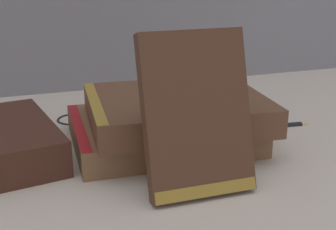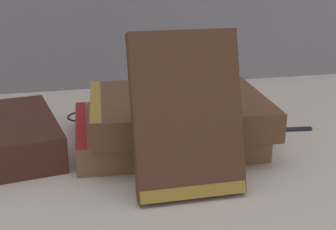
{
  "view_description": "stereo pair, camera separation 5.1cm",
  "coord_description": "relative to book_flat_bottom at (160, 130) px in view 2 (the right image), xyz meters",
  "views": [
    {
      "loc": [
        -0.17,
        -0.45,
        0.22
      ],
      "look_at": [
        -0.0,
        0.04,
        0.04
      ],
      "focal_mm": 50.0,
      "sensor_mm": 36.0,
      "label": 1
    },
    {
      "loc": [
        -0.12,
        -0.46,
        0.22
      ],
      "look_at": [
        -0.0,
        0.04,
        0.04
      ],
      "focal_mm": 50.0,
      "sensor_mm": 36.0,
      "label": 2
    }
  ],
  "objects": [
    {
      "name": "ground_plane",
      "position": [
        0.01,
        -0.07,
        -0.02
      ],
      "size": [
        3.0,
        3.0,
        0.0
      ],
      "primitive_type": "plane",
      "color": "beige"
    },
    {
      "name": "book_flat_bottom",
      "position": [
        0.0,
        0.0,
        0.0
      ],
      "size": [
        0.22,
        0.18,
        0.03
      ],
      "rotation": [
        0.0,
        0.0,
        -0.05
      ],
      "color": "brown",
      "rests_on": "ground_plane"
    },
    {
      "name": "book_flat_top",
      "position": [
        0.01,
        -0.02,
        0.03
      ],
      "size": [
        0.22,
        0.18,
        0.03
      ],
      "rotation": [
        0.0,
        0.0,
        -0.08
      ],
      "color": "brown",
      "rests_on": "book_flat_bottom"
    },
    {
      "name": "book_leaning_front",
      "position": [
        -0.0,
        -0.13,
        0.06
      ],
      "size": [
        0.1,
        0.06,
        0.16
      ],
      "rotation": [
        -0.3,
        0.0,
        0.0
      ],
      "color": "#4C2D1E",
      "rests_on": "ground_plane"
    },
    {
      "name": "pocket_watch",
      "position": [
        0.04,
        -0.05,
        0.05
      ],
      "size": [
        0.05,
        0.06,
        0.01
      ],
      "color": "silver",
      "rests_on": "book_flat_top"
    },
    {
      "name": "reading_glasses",
      "position": [
        -0.06,
        0.13,
        -0.01
      ],
      "size": [
        0.11,
        0.07,
        0.0
      ],
      "rotation": [
        0.0,
        0.0,
        0.25
      ],
      "color": "black",
      "rests_on": "ground_plane"
    },
    {
      "name": "fountain_pen",
      "position": [
        0.15,
        0.0,
        -0.01
      ],
      "size": [
        0.13,
        0.03,
        0.01
      ],
      "rotation": [
        0.0,
        0.0,
        -0.13
      ],
      "color": "black",
      "rests_on": "ground_plane"
    }
  ]
}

